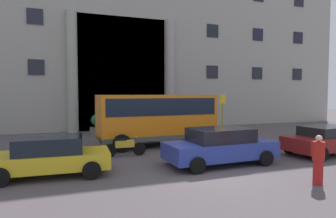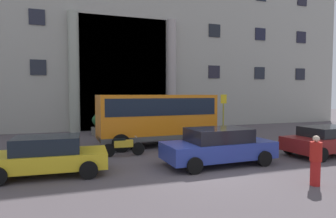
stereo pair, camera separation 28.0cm
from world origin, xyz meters
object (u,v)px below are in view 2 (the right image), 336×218
at_px(motorcycle_near_kerb, 123,146).
at_px(hedge_planter_entrance_left, 202,121).
at_px(parked_coupe_end, 327,140).
at_px(pedestrian_woman_with_bag, 316,161).
at_px(orange_minibus, 157,115).
at_px(bus_stop_sign, 223,111).
at_px(parked_estate_mid, 48,156).
at_px(hedge_planter_far_west, 104,124).
at_px(motorcycle_far_end, 232,140).
at_px(parked_hatchback_near, 218,146).

bearing_deg(motorcycle_near_kerb, hedge_planter_entrance_left, 46.36).
relative_size(hedge_planter_entrance_left, motorcycle_near_kerb, 0.83).
height_order(parked_coupe_end, pedestrian_woman_with_bag, pedestrian_woman_with_bag).
distance_m(orange_minibus, bus_stop_sign, 5.52).
height_order(bus_stop_sign, parked_estate_mid, bus_stop_sign).
bearing_deg(hedge_planter_far_west, motorcycle_far_end, -51.42).
xyz_separation_m(bus_stop_sign, parked_estate_mid, (-10.50, -6.20, -1.02)).
bearing_deg(parked_hatchback_near, pedestrian_woman_with_bag, -67.07).
bearing_deg(bus_stop_sign, motorcycle_near_kerb, -152.06).
height_order(orange_minibus, parked_coupe_end, orange_minibus).
xyz_separation_m(parked_estate_mid, pedestrian_woman_with_bag, (8.09, -3.89, 0.09)).
bearing_deg(parked_coupe_end, hedge_planter_far_west, 128.26).
distance_m(motorcycle_far_end, pedestrian_woman_with_bag, 6.11).
height_order(motorcycle_far_end, motorcycle_near_kerb, same).
xyz_separation_m(orange_minibus, parked_estate_mid, (-5.30, -4.34, -0.97)).
relative_size(parked_estate_mid, pedestrian_woman_with_bag, 2.60).
xyz_separation_m(hedge_planter_far_west, parked_estate_mid, (-2.95, -9.44, -0.05)).
xyz_separation_m(hedge_planter_entrance_left, parked_hatchback_near, (-3.72, -9.50, 0.01)).
distance_m(hedge_planter_entrance_left, hedge_planter_far_west, 7.28).
bearing_deg(motorcycle_near_kerb, bus_stop_sign, 31.09).
bearing_deg(motorcycle_far_end, hedge_planter_entrance_left, 74.37).
xyz_separation_m(parked_hatchback_near, motorcycle_far_end, (2.25, 2.70, -0.30)).
bearing_deg(orange_minibus, pedestrian_woman_with_bag, -73.55).
distance_m(motorcycle_far_end, motorcycle_near_kerb, 5.71).
xyz_separation_m(bus_stop_sign, parked_coupe_end, (1.70, -6.75, -1.03)).
height_order(hedge_planter_entrance_left, parked_estate_mid, hedge_planter_entrance_left).
xyz_separation_m(parked_hatchback_near, pedestrian_woman_with_bag, (1.60, -3.37, 0.04)).
xyz_separation_m(orange_minibus, hedge_planter_far_west, (-2.35, 5.10, -0.92)).
xyz_separation_m(orange_minibus, bus_stop_sign, (5.20, 1.86, 0.06)).
relative_size(hedge_planter_entrance_left, motorcycle_far_end, 0.79).
distance_m(parked_estate_mid, pedestrian_woman_with_bag, 8.98).
distance_m(parked_hatchback_near, parked_coupe_end, 5.71).
xyz_separation_m(parked_estate_mid, motorcycle_near_kerb, (3.04, 2.24, -0.25)).
xyz_separation_m(parked_hatchback_near, motorcycle_near_kerb, (-3.46, 2.76, -0.30)).
bearing_deg(parked_coupe_end, parked_estate_mid, 172.88).
bearing_deg(motorcycle_far_end, parked_estate_mid, -169.41).
bearing_deg(pedestrian_woman_with_bag, hedge_planter_entrance_left, 119.74).
bearing_deg(motorcycle_far_end, parked_coupe_end, -41.71).
bearing_deg(motorcycle_far_end, bus_stop_sign, 62.93).
bearing_deg(bus_stop_sign, hedge_planter_far_west, 156.76).
relative_size(parked_hatchback_near, motorcycle_near_kerb, 2.36).
relative_size(parked_coupe_end, pedestrian_woman_with_bag, 2.74).
relative_size(bus_stop_sign, hedge_planter_entrance_left, 1.72).
relative_size(hedge_planter_far_west, parked_estate_mid, 0.42).
xyz_separation_m(hedge_planter_far_west, pedestrian_woman_with_bag, (5.14, -13.33, 0.04)).
relative_size(parked_coupe_end, motorcycle_near_kerb, 2.22).
bearing_deg(hedge_planter_entrance_left, parked_hatchback_near, -111.39).
height_order(hedge_planter_far_west, motorcycle_near_kerb, hedge_planter_far_west).
relative_size(parked_hatchback_near, motorcycle_far_end, 2.23).
xyz_separation_m(hedge_planter_far_west, motorcycle_near_kerb, (0.09, -7.20, -0.30)).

